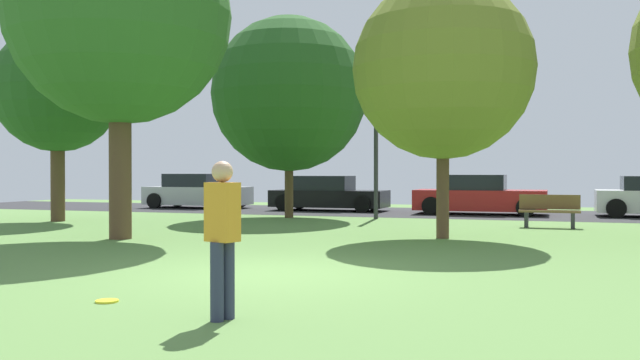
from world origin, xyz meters
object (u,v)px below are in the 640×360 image
object	(u,v)px
oak_tree_center	(443,69)
parked_car_red	(479,196)
frisbee_disc	(107,301)
street_lamp_post	(376,150)
parked_car_silver	(197,192)
person_catcher	(222,233)
maple_tree_near	(120,14)
birch_tree_lone	(57,90)
oak_tree_left	(289,94)
parked_car_black	(328,195)
park_bench	(549,211)

from	to	relation	value
oak_tree_center	parked_car_red	size ratio (longest dim) A/B	1.30
frisbee_disc	street_lamp_post	xyz separation A→B (m)	(-0.57, 14.88, 2.24)
street_lamp_post	parked_car_silver	bearing A→B (deg)	155.78
person_catcher	maple_tree_near	bearing A→B (deg)	-30.97
parked_car_silver	street_lamp_post	size ratio (longest dim) A/B	0.96
birch_tree_lone	maple_tree_near	distance (m)	6.66
maple_tree_near	person_catcher	xyz separation A→B (m)	(6.15, -6.93, -4.22)
oak_tree_left	parked_car_silver	xyz separation A→B (m)	(-5.93, 4.38, -3.45)
person_catcher	parked_car_black	world-z (taller)	person_catcher
oak_tree_left	park_bench	size ratio (longest dim) A/B	4.19
oak_tree_center	parked_car_black	distance (m)	11.93
birch_tree_lone	street_lamp_post	world-z (taller)	birch_tree_lone
parked_car_red	birch_tree_lone	bearing A→B (deg)	-146.86
parked_car_black	parked_car_red	distance (m)	5.88
parked_car_silver	parked_car_red	bearing A→B (deg)	-2.41
parked_car_silver	street_lamp_post	xyz separation A→B (m)	(8.81, -3.96, 1.59)
maple_tree_near	park_bench	xyz separation A→B (m)	(9.22, 6.48, -4.66)
oak_tree_center	person_catcher	bearing A→B (deg)	-94.69
oak_tree_left	parked_car_black	bearing A→B (deg)	91.01
parked_car_black	oak_tree_left	bearing A→B (deg)	-88.99
oak_tree_left	maple_tree_near	bearing A→B (deg)	-96.95
birch_tree_lone	parked_car_silver	xyz separation A→B (m)	(0.20, 8.27, -3.39)
birch_tree_lone	parked_car_black	xyz separation A→B (m)	(6.05, 8.24, -3.43)
oak_tree_left	frisbee_disc	size ratio (longest dim) A/B	24.81
oak_tree_center	frisbee_disc	size ratio (longest dim) A/B	22.11
parked_car_black	street_lamp_post	size ratio (longest dim) A/B	1.01
oak_tree_left	person_catcher	world-z (taller)	oak_tree_left
person_catcher	street_lamp_post	world-z (taller)	street_lamp_post
maple_tree_near	park_bench	world-z (taller)	maple_tree_near
frisbee_disc	park_bench	xyz separation A→B (m)	(4.80, 12.97, 0.45)
person_catcher	frisbee_disc	world-z (taller)	person_catcher
parked_car_red	street_lamp_post	world-z (taller)	street_lamp_post
frisbee_disc	street_lamp_post	bearing A→B (deg)	92.20
oak_tree_left	park_bench	distance (m)	9.14
oak_tree_left	frisbee_disc	bearing A→B (deg)	-76.59
birch_tree_lone	frisbee_disc	distance (m)	14.82
oak_tree_center	parked_car_red	world-z (taller)	oak_tree_center
person_catcher	park_bench	distance (m)	13.76
person_catcher	birch_tree_lone	bearing A→B (deg)	-26.77
person_catcher	street_lamp_post	size ratio (longest dim) A/B	0.37
birch_tree_lone	maple_tree_near	xyz separation A→B (m)	(5.16, -4.07, 1.07)
frisbee_disc	parked_car_silver	bearing A→B (deg)	116.46
parked_car_silver	frisbee_disc	bearing A→B (deg)	-63.54
birch_tree_lone	frisbee_disc	bearing A→B (deg)	-47.81
park_bench	street_lamp_post	distance (m)	5.97
birch_tree_lone	oak_tree_center	bearing A→B (deg)	-7.17
maple_tree_near	parked_car_silver	xyz separation A→B (m)	(-4.96, 12.34, -4.46)
oak_tree_center	maple_tree_near	distance (m)	7.48
parked_car_silver	park_bench	distance (m)	15.35
birch_tree_lone	street_lamp_post	bearing A→B (deg)	25.59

